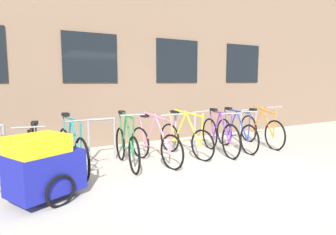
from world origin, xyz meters
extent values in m
plane|color=#B2ADA0|center=(0.00, 0.00, 0.00)|extent=(42.00, 42.00, 0.00)
cube|color=#7A604C|center=(0.00, 6.77, 3.15)|extent=(28.00, 7.14, 6.30)
cube|color=black|center=(-1.20, 3.18, 2.17)|extent=(1.30, 0.04, 1.16)
cube|color=black|center=(1.20, 3.18, 2.17)|extent=(1.30, 0.04, 1.16)
cube|color=black|center=(3.60, 3.18, 2.17)|extent=(1.30, 0.04, 1.16)
cylinder|color=gray|center=(-3.07, 1.90, 0.43)|extent=(0.05, 0.05, 0.85)
cylinder|color=gray|center=(-1.61, 1.90, 0.43)|extent=(0.05, 0.05, 0.85)
cylinder|color=gray|center=(-1.07, 1.90, 0.43)|extent=(0.05, 0.05, 0.85)
cylinder|color=gray|center=(-1.34, 1.90, 0.85)|extent=(0.54, 0.05, 0.05)
cylinder|color=gray|center=(0.39, 1.90, 0.43)|extent=(0.05, 0.05, 0.85)
cylinder|color=gray|center=(0.93, 1.90, 0.43)|extent=(0.05, 0.05, 0.85)
cylinder|color=gray|center=(0.66, 1.90, 0.85)|extent=(0.54, 0.05, 0.05)
cylinder|color=gray|center=(2.39, 1.90, 0.43)|extent=(0.05, 0.05, 0.85)
cylinder|color=gray|center=(2.93, 1.90, 0.43)|extent=(0.05, 0.05, 0.85)
cylinder|color=gray|center=(2.66, 1.90, 0.85)|extent=(0.54, 0.05, 0.05)
torus|color=black|center=(1.82, 1.88, 0.33)|extent=(0.14, 0.69, 0.69)
torus|color=black|center=(1.66, 0.83, 0.33)|extent=(0.14, 0.69, 0.69)
cylinder|color=#233893|center=(1.71, 1.12, 0.60)|extent=(0.11, 0.51, 0.66)
cylinder|color=#233893|center=(1.77, 1.53, 0.60)|extent=(0.09, 0.38, 0.66)
cylinder|color=#233893|center=(1.73, 1.29, 0.92)|extent=(0.16, 0.83, 0.04)
cylinder|color=#233893|center=(1.78, 1.62, 0.30)|extent=(0.10, 0.53, 0.07)
cylinder|color=#233893|center=(1.80, 1.79, 0.62)|extent=(0.05, 0.20, 0.60)
cylinder|color=#233893|center=(1.67, 0.85, 0.62)|extent=(0.04, 0.08, 0.60)
cube|color=black|center=(1.79, 1.70, 0.95)|extent=(0.13, 0.21, 0.06)
cylinder|color=gray|center=(1.67, 0.88, 0.95)|extent=(0.44, 0.09, 0.03)
torus|color=black|center=(-0.98, 1.81, 0.32)|extent=(0.11, 0.69, 0.69)
torus|color=black|center=(-1.09, 0.80, 0.32)|extent=(0.11, 0.69, 0.69)
cylinder|color=#1E7238|center=(-1.06, 1.08, 0.64)|extent=(0.09, 0.49, 0.74)
cylinder|color=#1E7238|center=(-1.02, 1.47, 0.62)|extent=(0.07, 0.36, 0.71)
cylinder|color=#1E7238|center=(-1.04, 1.24, 0.99)|extent=(0.12, 0.79, 0.07)
cylinder|color=#1E7238|center=(-1.01, 1.56, 0.30)|extent=(0.08, 0.51, 0.07)
cylinder|color=#1E7238|center=(-0.99, 1.73, 0.65)|extent=(0.05, 0.20, 0.65)
cylinder|color=#1E7238|center=(-1.09, 0.83, 0.66)|extent=(0.04, 0.08, 0.68)
cube|color=black|center=(-1.00, 1.64, 1.00)|extent=(0.12, 0.21, 0.06)
cylinder|color=gray|center=(-1.08, 0.85, 1.03)|extent=(0.44, 0.07, 0.03)
torus|color=black|center=(-2.08, 1.89, 0.35)|extent=(0.10, 0.75, 0.75)
torus|color=black|center=(-1.99, 0.82, 0.35)|extent=(0.10, 0.75, 0.75)
cylinder|color=teal|center=(-2.01, 1.11, 0.63)|extent=(0.08, 0.52, 0.68)
cylinder|color=teal|center=(-2.05, 1.53, 0.64)|extent=(0.07, 0.39, 0.69)
cylinder|color=teal|center=(-2.03, 1.29, 0.97)|extent=(0.11, 0.85, 0.06)
cylinder|color=teal|center=(-2.05, 1.62, 0.33)|extent=(0.07, 0.54, 0.08)
cylinder|color=teal|center=(-2.07, 1.80, 0.67)|extent=(0.04, 0.20, 0.63)
cylinder|color=teal|center=(-1.99, 0.84, 0.66)|extent=(0.03, 0.08, 0.61)
cube|color=black|center=(-2.06, 1.71, 1.01)|extent=(0.12, 0.21, 0.06)
cylinder|color=gray|center=(-1.99, 0.87, 0.99)|extent=(0.44, 0.06, 0.03)
torus|color=black|center=(2.68, 1.90, 0.35)|extent=(0.16, 0.73, 0.73)
torus|color=black|center=(2.50, 0.86, 0.35)|extent=(0.16, 0.73, 0.73)
cylinder|color=orange|center=(2.55, 1.15, 0.64)|extent=(0.12, 0.51, 0.71)
cylinder|color=orange|center=(2.62, 1.55, 0.57)|extent=(0.10, 0.38, 0.58)
cylinder|color=orange|center=(2.58, 1.32, 0.92)|extent=(0.17, 0.83, 0.17)
cylinder|color=orange|center=(2.63, 1.64, 0.32)|extent=(0.11, 0.53, 0.08)
cylinder|color=orange|center=(2.66, 1.81, 0.60)|extent=(0.06, 0.20, 0.51)
cylinder|color=orange|center=(2.51, 0.89, 0.66)|extent=(0.04, 0.08, 0.64)
cube|color=black|center=(2.65, 1.73, 0.88)|extent=(0.13, 0.21, 0.06)
cylinder|color=gray|center=(2.51, 0.91, 1.01)|extent=(0.44, 0.10, 0.03)
torus|color=black|center=(1.24, 1.71, 0.36)|extent=(0.17, 0.75, 0.76)
torus|color=black|center=(1.06, 0.75, 0.36)|extent=(0.17, 0.75, 0.76)
cylinder|color=#722D99|center=(1.11, 1.01, 0.61)|extent=(0.12, 0.47, 0.63)
cylinder|color=#722D99|center=(1.18, 1.38, 0.62)|extent=(0.10, 0.34, 0.64)
cylinder|color=#722D99|center=(1.14, 1.16, 0.92)|extent=(0.17, 0.75, 0.05)
cylinder|color=#722D99|center=(1.19, 1.47, 0.33)|extent=(0.11, 0.49, 0.08)
cylinder|color=#722D99|center=(1.22, 1.62, 0.64)|extent=(0.06, 0.20, 0.58)
cylinder|color=#722D99|center=(1.07, 0.77, 0.64)|extent=(0.04, 0.08, 0.56)
cube|color=black|center=(1.21, 1.53, 0.96)|extent=(0.13, 0.21, 0.06)
cylinder|color=gray|center=(1.07, 0.79, 0.95)|extent=(0.44, 0.10, 0.03)
torus|color=black|center=(-0.57, 1.75, 0.32)|extent=(0.15, 0.67, 0.67)
torus|color=black|center=(-0.39, 0.70, 0.32)|extent=(0.15, 0.67, 0.67)
cylinder|color=pink|center=(-0.44, 0.99, 0.62)|extent=(0.12, 0.51, 0.73)
cylinder|color=pink|center=(-0.51, 1.40, 0.58)|extent=(0.10, 0.39, 0.63)
cylinder|color=pink|center=(-0.47, 1.16, 0.93)|extent=(0.18, 0.84, 0.13)
cylinder|color=pink|center=(-0.52, 1.49, 0.29)|extent=(0.11, 0.53, 0.07)
cylinder|color=pink|center=(-0.55, 1.66, 0.60)|extent=(0.06, 0.20, 0.57)
cylinder|color=pink|center=(-0.39, 0.72, 0.65)|extent=(0.04, 0.08, 0.66)
cube|color=black|center=(-0.54, 1.58, 0.91)|extent=(0.13, 0.21, 0.06)
cylinder|color=gray|center=(-0.40, 0.75, 1.01)|extent=(0.44, 0.10, 0.03)
torus|color=black|center=(0.26, 1.95, 0.31)|extent=(0.16, 0.66, 0.67)
torus|color=black|center=(0.45, 0.91, 0.31)|extent=(0.16, 0.66, 0.67)
cylinder|color=yellow|center=(0.40, 1.19, 0.62)|extent=(0.13, 0.51, 0.73)
cylinder|color=yellow|center=(0.33, 1.60, 0.59)|extent=(0.10, 0.38, 0.66)
cylinder|color=yellow|center=(0.37, 1.36, 0.94)|extent=(0.18, 0.83, 0.11)
cylinder|color=yellow|center=(0.31, 1.69, 0.29)|extent=(0.12, 0.53, 0.07)
cylinder|color=yellow|center=(0.28, 1.86, 0.61)|extent=(0.06, 0.20, 0.60)
cylinder|color=yellow|center=(0.45, 0.93, 0.64)|extent=(0.04, 0.08, 0.66)
cube|color=black|center=(0.30, 1.77, 0.94)|extent=(0.13, 0.21, 0.06)
cylinder|color=gray|center=(0.44, 0.95, 1.01)|extent=(0.44, 0.10, 0.03)
torus|color=black|center=(-2.57, 1.73, 0.31)|extent=(0.15, 0.67, 0.67)
torus|color=black|center=(-2.74, 0.71, 0.31)|extent=(0.15, 0.67, 0.67)
cylinder|color=black|center=(-2.70, 0.99, 0.59)|extent=(0.12, 0.49, 0.68)
cylinder|color=black|center=(-2.63, 1.38, 0.57)|extent=(0.10, 0.37, 0.63)
cylinder|color=black|center=(-2.67, 1.15, 0.90)|extent=(0.17, 0.80, 0.08)
cylinder|color=black|center=(-2.61, 1.47, 0.29)|extent=(0.11, 0.51, 0.07)
cylinder|color=black|center=(-2.58, 1.64, 0.60)|extent=(0.06, 0.20, 0.57)
cylinder|color=black|center=(-2.74, 0.73, 0.62)|extent=(0.04, 0.08, 0.61)
cube|color=black|center=(-2.60, 1.55, 0.91)|extent=(0.13, 0.21, 0.06)
cylinder|color=gray|center=(-2.74, 0.76, 0.95)|extent=(0.44, 0.10, 0.03)
cube|color=navy|center=(-2.59, 0.29, 0.39)|extent=(1.07, 0.93, 0.56)
cube|color=yellow|center=(-2.67, 0.25, 0.79)|extent=(0.85, 0.80, 0.24)
torus|color=black|center=(-2.73, 0.59, 0.20)|extent=(0.41, 0.22, 0.44)
torus|color=black|center=(-2.44, -0.01, 0.20)|extent=(0.41, 0.22, 0.44)
cylinder|color=gray|center=(-1.93, 0.60, 0.22)|extent=(0.51, 0.26, 0.03)
camera|label=1|loc=(-2.97, -3.85, 1.61)|focal=31.11mm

